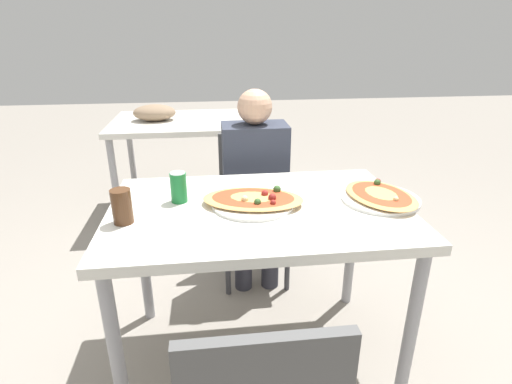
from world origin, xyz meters
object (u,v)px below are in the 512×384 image
(chair_far_seated, at_px, (253,198))
(pizza_second, at_px, (380,196))
(dining_table, at_px, (259,225))
(soda_can, at_px, (179,187))
(pizza_main, at_px, (253,200))
(drink_glass, at_px, (122,206))
(person_seated, at_px, (255,178))

(chair_far_seated, bearing_deg, pizza_second, 122.43)
(dining_table, bearing_deg, soda_can, 164.23)
(pizza_main, distance_m, soda_can, 0.31)
(dining_table, height_order, chair_far_seated, chair_far_seated)
(soda_can, xyz_separation_m, drink_glass, (-0.19, -0.17, 0.00))
(chair_far_seated, xyz_separation_m, soda_can, (-0.37, -0.62, 0.33))
(person_seated, xyz_separation_m, pizza_main, (-0.08, -0.58, 0.12))
(dining_table, bearing_deg, drink_glass, -171.00)
(dining_table, distance_m, person_seated, 0.60)
(pizza_second, bearing_deg, dining_table, -179.69)
(drink_glass, xyz_separation_m, pizza_second, (1.01, 0.08, -0.05))
(pizza_main, distance_m, pizza_second, 0.53)
(dining_table, height_order, pizza_second, pizza_second)
(chair_far_seated, bearing_deg, drink_glass, 54.48)
(pizza_main, height_order, pizza_second, pizza_main)
(chair_far_seated, height_order, drink_glass, drink_glass)
(soda_can, bearing_deg, dining_table, -15.77)
(person_seated, distance_m, drink_glass, 0.90)
(chair_far_seated, xyz_separation_m, drink_glass, (-0.56, -0.79, 0.34))
(dining_table, height_order, person_seated, person_seated)
(pizza_second, bearing_deg, drink_glass, -175.31)
(person_seated, height_order, drink_glass, person_seated)
(chair_far_seated, relative_size, pizza_second, 2.16)
(dining_table, distance_m, pizza_second, 0.52)
(dining_table, xyz_separation_m, pizza_second, (0.51, 0.00, 0.10))
(drink_glass, bearing_deg, soda_can, 41.53)
(chair_far_seated, xyz_separation_m, pizza_second, (0.45, -0.71, 0.29))
(pizza_second, bearing_deg, chair_far_seated, 122.43)
(chair_far_seated, relative_size, pizza_main, 1.92)
(dining_table, distance_m, soda_can, 0.36)
(dining_table, xyz_separation_m, person_seated, (0.06, 0.60, -0.02))
(soda_can, bearing_deg, pizza_main, -12.60)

